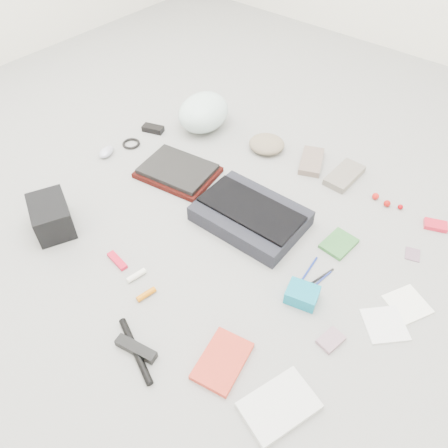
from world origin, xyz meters
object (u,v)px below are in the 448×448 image
Objects in this scene: messenger_bag at (250,216)px; camera_bag at (51,216)px; bike_helmet at (203,112)px; book_red at (222,361)px; laptop at (178,169)px; accordion_wallet at (302,295)px.

camera_bag is at bearing -139.58° from messenger_bag.
bike_helmet is (-0.61, 0.39, 0.05)m from messenger_bag.
camera_bag is (0.01, -0.93, -0.02)m from bike_helmet.
messenger_bag reaches higher than book_red.
bike_helmet reaches higher than laptop.
camera_bag reaches higher than accordion_wallet.
camera_bag is at bearing -175.15° from accordion_wallet.
messenger_bag is 0.42m from accordion_wallet.
camera_bag is 1.03× the size of book_red.
messenger_bag is at bearing 66.77° from camera_bag.
bike_helmet is 2.72× the size of accordion_wallet.
laptop is at bearing 99.64° from camera_bag.
accordion_wallet is at bearing 44.60° from camera_bag.
messenger_bag is 2.11× the size of camera_bag.
messenger_bag is 0.80m from camera_bag.
camera_bag is at bearing 167.77° from book_red.
messenger_bag is at bearing 138.27° from accordion_wallet.
book_red is 1.80× the size of accordion_wallet.
accordion_wallet is at bearing -28.33° from messenger_bag.
bike_helmet is at bearing 115.46° from camera_bag.
accordion_wallet is (0.96, 0.35, -0.04)m from camera_bag.
accordion_wallet reaches higher than laptop.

